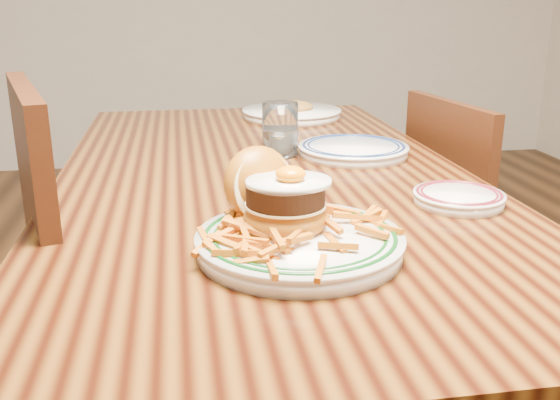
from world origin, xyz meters
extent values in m
cube|color=black|center=(0.00, 0.00, 0.72)|extent=(0.85, 1.60, 0.05)
cylinder|color=black|center=(-0.36, 0.74, 0.35)|extent=(0.07, 0.07, 0.70)
cylinder|color=black|center=(0.36, 0.74, 0.35)|extent=(0.07, 0.07, 0.70)
cube|color=#37170B|center=(-0.43, -0.14, 0.72)|extent=(0.16, 0.44, 0.48)
cylinder|color=#37170B|center=(-0.49, 0.04, 0.22)|extent=(0.04, 0.04, 0.44)
cube|color=#37170B|center=(0.68, 0.24, 0.41)|extent=(0.45, 0.45, 0.04)
cube|color=#37170B|center=(0.50, 0.21, 0.64)|extent=(0.08, 0.40, 0.43)
cylinder|color=#37170B|center=(0.83, 0.43, 0.19)|extent=(0.04, 0.04, 0.39)
cylinder|color=#37170B|center=(0.49, 0.38, 0.19)|extent=(0.04, 0.04, 0.39)
cylinder|color=#37170B|center=(0.53, 0.04, 0.19)|extent=(0.04, 0.04, 0.39)
cylinder|color=white|center=(-0.01, -0.45, 0.76)|extent=(0.29, 0.29, 0.02)
cylinder|color=white|center=(-0.01, -0.45, 0.78)|extent=(0.30, 0.30, 0.01)
torus|color=#0B4113|center=(-0.01, -0.45, 0.78)|extent=(0.28, 0.28, 0.01)
torus|color=#0B4113|center=(-0.01, -0.45, 0.78)|extent=(0.25, 0.25, 0.01)
ellipsoid|color=#A25E14|center=(-0.03, -0.41, 0.79)|extent=(0.13, 0.13, 0.06)
cylinder|color=#F6DA99|center=(-0.03, -0.41, 0.81)|extent=(0.12, 0.12, 0.00)
cylinder|color=black|center=(-0.03, -0.41, 0.83)|extent=(0.11, 0.11, 0.03)
ellipsoid|color=white|center=(-0.02, -0.41, 0.85)|extent=(0.12, 0.10, 0.01)
ellipsoid|color=orange|center=(-0.02, -0.42, 0.86)|extent=(0.04, 0.04, 0.02)
ellipsoid|color=#A25E14|center=(-0.06, -0.35, 0.83)|extent=(0.15, 0.14, 0.13)
cylinder|color=#F6DA99|center=(-0.05, -0.36, 0.83)|extent=(0.11, 0.08, 0.10)
cylinder|color=white|center=(0.31, -0.27, 0.76)|extent=(0.16, 0.16, 0.02)
cylinder|color=white|center=(0.31, -0.27, 0.77)|extent=(0.16, 0.16, 0.01)
torus|color=maroon|center=(0.31, -0.27, 0.77)|extent=(0.15, 0.15, 0.01)
torus|color=maroon|center=(0.31, -0.27, 0.77)|extent=(0.13, 0.13, 0.01)
cube|color=silver|center=(0.33, -0.26, 0.77)|extent=(0.08, 0.08, 0.00)
cylinder|color=white|center=(0.22, 0.10, 0.76)|extent=(0.25, 0.25, 0.02)
cylinder|color=white|center=(0.22, 0.10, 0.77)|extent=(0.25, 0.25, 0.01)
torus|color=#0F214E|center=(0.22, 0.10, 0.77)|extent=(0.24, 0.24, 0.01)
torus|color=#0F214E|center=(0.22, 0.10, 0.77)|extent=(0.21, 0.21, 0.01)
cylinder|color=white|center=(0.06, 0.13, 0.81)|extent=(0.08, 0.08, 0.12)
cylinder|color=silver|center=(0.06, 0.13, 0.78)|extent=(0.07, 0.07, 0.06)
cylinder|color=white|center=(0.17, 0.59, 0.76)|extent=(0.29, 0.29, 0.02)
cylinder|color=white|center=(0.17, 0.59, 0.77)|extent=(0.30, 0.30, 0.01)
ellipsoid|color=olive|center=(0.17, 0.59, 0.78)|extent=(0.13, 0.11, 0.04)
camera|label=1|loc=(-0.17, -1.26, 1.10)|focal=40.00mm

